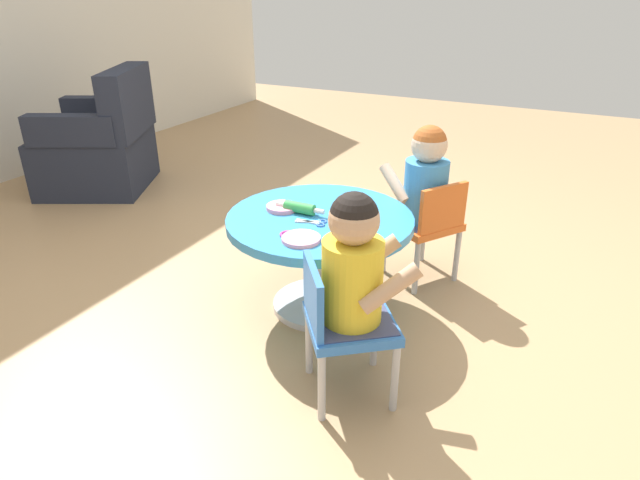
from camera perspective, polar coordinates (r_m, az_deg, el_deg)
name	(u,v)px	position (r m, az deg, el deg)	size (l,w,h in m)	color
ground_plane	(320,306)	(2.60, 0.00, -6.90)	(10.00, 10.00, 0.00)	tan
craft_table	(320,241)	(2.44, 0.00, -0.10)	(0.82, 0.82, 0.46)	silver
child_chair_left	(341,322)	(1.95, 2.24, -8.57)	(0.42, 0.42, 0.54)	#B7B7BC
seated_child_left	(354,265)	(1.84, 3.58, -2.58)	(0.42, 0.44, 0.51)	#3F4772
child_chair_right	(427,224)	(2.75, 11.09, 1.63)	(0.41, 0.41, 0.54)	#B7B7BC
seated_child_right	(426,178)	(2.69, 10.94, 6.34)	(0.41, 0.44, 0.51)	#3F4772
armchair_dark	(101,146)	(4.30, -21.85, 9.07)	(0.95, 0.96, 0.85)	#232838
rolling_pin	(300,208)	(2.41, -2.13, 3.38)	(0.05, 0.23, 0.05)	green
craft_scissors	(315,222)	(2.32, -0.48, 1.84)	(0.08, 0.14, 0.01)	silver
playdough_blob_0	(282,207)	(2.46, -3.95, 3.42)	(0.14, 0.14, 0.02)	pink
playdough_blob_1	(301,239)	(2.16, -1.98, 0.13)	(0.16, 0.16, 0.02)	pink
cookie_cutter_0	(288,234)	(2.21, -3.39, 0.59)	(0.07, 0.07, 0.01)	#D83FA5
cookie_cutter_1	(374,243)	(2.14, 5.66, -0.30)	(0.05, 0.05, 0.01)	#3F99D8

